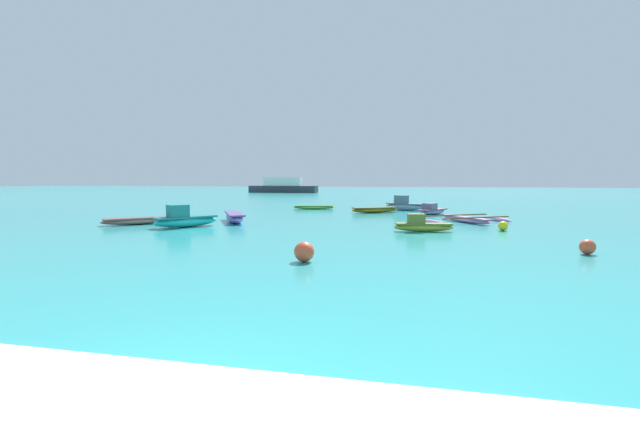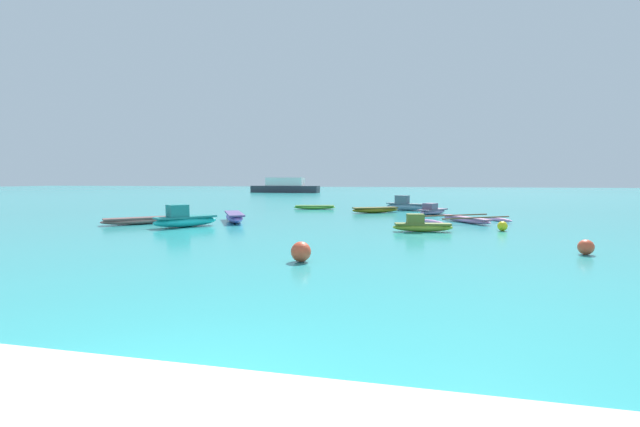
# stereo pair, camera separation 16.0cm
# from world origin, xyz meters

# --- Properties ---
(ground_plane) EXTENTS (240.00, 240.00, 0.00)m
(ground_plane) POSITION_xyz_m (0.00, 0.00, 0.00)
(ground_plane) COLOR teal
(moored_boat_0) EXTENTS (4.62, 4.00, 0.35)m
(moored_boat_0) POSITION_xyz_m (4.67, 19.37, 0.16)
(moored_boat_0) COLOR #EA8CCA
(moored_boat_0) RESTS_ON ground_plane
(moored_boat_1) EXTENTS (3.14, 1.41, 0.28)m
(moored_boat_1) POSITION_xyz_m (-5.05, 27.10, 0.16)
(moored_boat_1) COLOR #7AD545
(moored_boat_1) RESTS_ON ground_plane
(moored_boat_2) EXTENTS (2.54, 0.92, 0.74)m
(moored_boat_2) POSITION_xyz_m (2.46, 15.03, 0.26)
(moored_boat_2) COLOR #9CB033
(moored_boat_2) RESTS_ON ground_plane
(moored_boat_3) EXTENTS (3.21, 2.06, 1.05)m
(moored_boat_3) POSITION_xyz_m (1.51, 27.29, 0.37)
(moored_boat_3) COLOR #7699B3
(moored_boat_3) RESTS_ON ground_plane
(moored_boat_4) EXTENTS (3.14, 2.25, 0.36)m
(moored_boat_4) POSITION_xyz_m (-0.40, 24.64, 0.20)
(moored_boat_4) COLOR olive
(moored_boat_4) RESTS_ON ground_plane
(moored_boat_5) EXTENTS (2.48, 2.86, 1.03)m
(moored_boat_5) POSITION_xyz_m (-8.12, 14.39, 0.36)
(moored_boat_5) COLOR #21C6C5
(moored_boat_5) RESTS_ON ground_plane
(moored_boat_6) EXTENTS (2.47, 3.60, 0.47)m
(moored_boat_6) POSITION_xyz_m (-6.87, 17.08, 0.26)
(moored_boat_6) COLOR #8F6CD6
(moored_boat_6) RESTS_ON ground_plane
(moored_boat_7) EXTENTS (3.03, 2.99, 0.33)m
(moored_boat_7) POSITION_xyz_m (-10.90, 15.04, 0.19)
(moored_boat_7) COLOR #B47169
(moored_boat_7) RESTS_ON ground_plane
(moored_boat_8) EXTENTS (2.05, 2.61, 0.71)m
(moored_boat_8) POSITION_xyz_m (3.18, 24.10, 0.25)
(moored_boat_8) COLOR #A586B3
(moored_boat_8) RESTS_ON ground_plane
(mooring_buoy_0) EXTENTS (0.44, 0.44, 0.44)m
(mooring_buoy_0) POSITION_xyz_m (7.06, 10.47, 0.22)
(mooring_buoy_0) COLOR #E54C2D
(mooring_buoy_0) RESTS_ON ground_plane
(mooring_buoy_1) EXTENTS (0.54, 0.54, 0.54)m
(mooring_buoy_1) POSITION_xyz_m (-0.69, 7.59, 0.27)
(mooring_buoy_1) COLOR #E54C2D
(mooring_buoy_1) RESTS_ON ground_plane
(mooring_buoy_2) EXTENTS (0.41, 0.41, 0.41)m
(mooring_buoy_2) POSITION_xyz_m (5.80, 16.01, 0.21)
(mooring_buoy_2) COLOR yellow
(mooring_buoy_2) RESTS_ON ground_plane
(distant_ferry) EXTENTS (11.22, 2.47, 2.47)m
(distant_ferry) POSITION_xyz_m (-19.07, 64.21, 1.00)
(distant_ferry) COLOR #2D333D
(distant_ferry) RESTS_ON ground_plane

